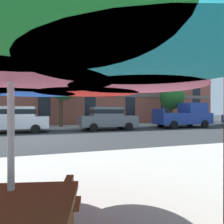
{
  "coord_description": "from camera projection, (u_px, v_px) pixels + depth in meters",
  "views": [
    {
      "loc": [
        0.18,
        -10.95,
        1.47
      ],
      "look_at": [
        4.9,
        3.2,
        1.4
      ],
      "focal_mm": 31.67,
      "sensor_mm": 36.0,
      "label": 1
    }
  ],
  "objects": [
    {
      "name": "apartment_building",
      "position": [
        45.0,
        71.0,
        24.53
      ],
      "size": [
        40.28,
        12.08,
        12.8
      ],
      "color": "#934C3D",
      "rests_on": "ground"
    },
    {
      "name": "street_tree_middle",
      "position": [
        62.0,
        84.0,
        17.01
      ],
      "size": [
        2.87,
        3.09,
        5.27
      ],
      "color": "#4C3823",
      "rests_on": "ground"
    },
    {
      "name": "sidewalk_far",
      "position": [
        44.0,
        128.0,
        16.79
      ],
      "size": [
        56.0,
        3.6,
        0.12
      ],
      "primitive_type": "cube",
      "color": "#B2ADA3",
      "rests_on": "ground"
    },
    {
      "name": "pickup_blue",
      "position": [
        185.0,
        116.0,
        17.61
      ],
      "size": [
        5.1,
        2.12,
        2.2
      ],
      "color": "navy",
      "rests_on": "ground"
    },
    {
      "name": "ground_plane",
      "position": [
        43.0,
        139.0,
        10.34
      ],
      "size": [
        120.0,
        120.0,
        0.0
      ],
      "primitive_type": "plane",
      "color": "#2D3033"
    },
    {
      "name": "patio_umbrella",
      "position": [
        11.0,
        52.0,
        1.75
      ],
      "size": [
        3.92,
        3.92,
        2.32
      ],
      "color": "silver",
      "rests_on": "ground"
    },
    {
      "name": "street_tree_right",
      "position": [
        172.0,
        96.0,
        20.47
      ],
      "size": [
        2.53,
        2.49,
        4.18
      ],
      "color": "brown",
      "rests_on": "ground"
    },
    {
      "name": "sedan_white",
      "position": [
        15.0,
        119.0,
        13.28
      ],
      "size": [
        4.4,
        1.98,
        1.78
      ],
      "color": "silver",
      "rests_on": "ground"
    },
    {
      "name": "sedan_gray",
      "position": [
        108.0,
        118.0,
        15.33
      ],
      "size": [
        4.4,
        1.98,
        1.78
      ],
      "color": "slate",
      "rests_on": "ground"
    }
  ]
}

